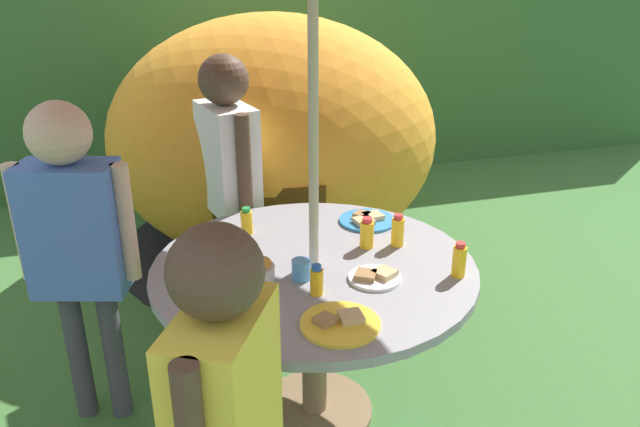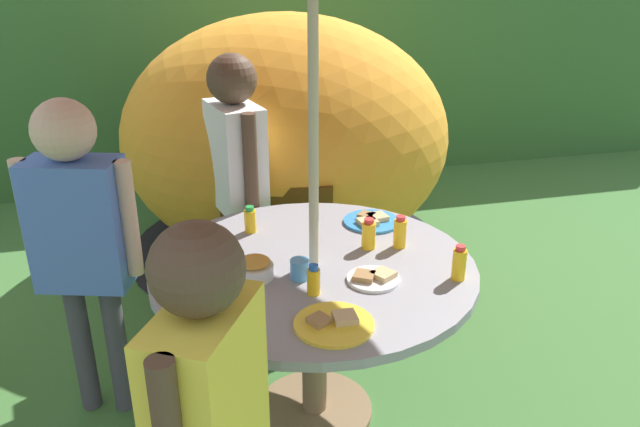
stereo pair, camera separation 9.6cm
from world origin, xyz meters
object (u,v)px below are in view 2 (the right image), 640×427
object	(u,v)px
juice_bottle_center_front	(217,256)
cup_near	(300,269)
child_in_yellow_shirt	(208,399)
snack_bowl	(255,268)
juice_bottle_center_back	(459,263)
plate_mid_left	(334,323)
wooden_chair	(306,183)
juice_bottle_near_right	(314,280)
juice_bottle_front_edge	(400,233)
plate_mid_right	(372,220)
juice_bottle_far_right	(250,220)
child_in_white_shirt	(236,158)
dome_tent	(286,138)
juice_bottle_near_left	(369,234)
garden_table	(314,292)
plate_far_left	(373,278)
child_in_blue_shirt	(79,225)

from	to	relation	value
juice_bottle_center_front	cup_near	world-z (taller)	juice_bottle_center_front
child_in_yellow_shirt	cup_near	bearing A→B (deg)	1.29
snack_bowl	juice_bottle_center_back	world-z (taller)	juice_bottle_center_back
plate_mid_left	wooden_chair	bearing A→B (deg)	80.10
juice_bottle_near_right	juice_bottle_front_edge	world-z (taller)	juice_bottle_front_edge
wooden_chair	plate_mid_right	world-z (taller)	wooden_chair
juice_bottle_far_right	juice_bottle_front_edge	world-z (taller)	juice_bottle_front_edge
child_in_white_shirt	dome_tent	bearing A→B (deg)	141.09
juice_bottle_far_right	wooden_chair	bearing A→B (deg)	63.90
juice_bottle_near_left	juice_bottle_near_right	bearing A→B (deg)	-134.97
garden_table	wooden_chair	world-z (taller)	wooden_chair
plate_mid_left	juice_bottle_near_right	size ratio (longest dim) A/B	2.30
juice_bottle_center_back	juice_bottle_near_left	bearing A→B (deg)	126.34
plate_far_left	snack_bowl	bearing A→B (deg)	162.83
garden_table	juice_bottle_center_back	size ratio (longest dim) A/B	9.23
child_in_blue_shirt	juice_bottle_near_right	distance (m)	0.92
child_in_yellow_shirt	juice_bottle_center_back	xyz separation A→B (m)	(0.92, 0.56, -0.04)
child_in_blue_shirt	plate_mid_right	world-z (taller)	child_in_blue_shirt
juice_bottle_near_left	juice_bottle_near_right	world-z (taller)	juice_bottle_near_left
juice_bottle_front_edge	snack_bowl	bearing A→B (deg)	-169.49
cup_near	child_in_blue_shirt	bearing A→B (deg)	155.24
snack_bowl	child_in_blue_shirt	bearing A→B (deg)	153.33
child_in_yellow_shirt	juice_bottle_far_right	distance (m)	1.17
dome_tent	wooden_chair	bearing A→B (deg)	-68.38
garden_table	plate_far_left	size ratio (longest dim) A/B	6.42
juice_bottle_center_front	garden_table	bearing A→B (deg)	-8.77
child_in_yellow_shirt	juice_bottle_far_right	size ratio (longest dim) A/B	11.06
plate_far_left	juice_bottle_center_back	bearing A→B (deg)	-11.64
snack_bowl	plate_far_left	size ratio (longest dim) A/B	0.72
juice_bottle_front_edge	cup_near	world-z (taller)	juice_bottle_front_edge
juice_bottle_near_right	juice_bottle_far_right	world-z (taller)	juice_bottle_far_right
child_in_white_shirt	juice_bottle_front_edge	size ratio (longest dim) A/B	10.34
child_in_yellow_shirt	cup_near	size ratio (longest dim) A/B	17.05
child_in_yellow_shirt	juice_bottle_near_right	bearing A→B (deg)	-4.78
juice_bottle_near_right	juice_bottle_center_back	size ratio (longest dim) A/B	0.84
child_in_white_shirt	cup_near	size ratio (longest dim) A/B	18.44
dome_tent	juice_bottle_near_left	bearing A→B (deg)	-74.69
juice_bottle_near_left	juice_bottle_center_back	distance (m)	0.39
garden_table	juice_bottle_center_front	xyz separation A→B (m)	(-0.35, 0.05, 0.17)
wooden_chair	juice_bottle_near_right	xyz separation A→B (m)	(-0.31, -1.46, 0.20)
wooden_chair	garden_table	bearing A→B (deg)	-90.00
dome_tent	juice_bottle_center_front	world-z (taller)	dome_tent
dome_tent	cup_near	distance (m)	1.73
cup_near	child_in_yellow_shirt	bearing A→B (deg)	-117.99
juice_bottle_center_front	juice_bottle_far_right	bearing A→B (deg)	60.41
snack_bowl	juice_bottle_near_left	xyz separation A→B (m)	(0.47, 0.13, 0.02)
juice_bottle_far_right	juice_bottle_center_back	distance (m)	0.88
plate_mid_right	juice_bottle_center_front	bearing A→B (deg)	-159.71
cup_near	plate_mid_left	bearing A→B (deg)	-83.08
child_in_blue_shirt	snack_bowl	xyz separation A→B (m)	(0.61, -0.31, -0.10)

